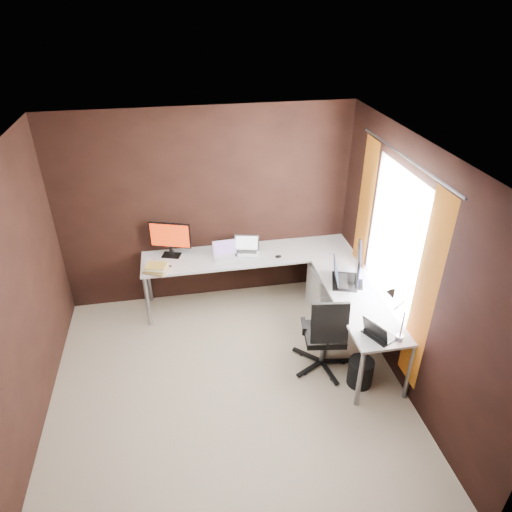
# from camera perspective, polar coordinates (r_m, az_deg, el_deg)

# --- Properties ---
(room) EXTENTS (3.60, 3.60, 2.50)m
(room) POSITION_cam_1_polar(r_m,az_deg,el_deg) (4.21, 0.53, -3.24)
(room) COLOR tan
(room) RESTS_ON ground
(desk) EXTENTS (2.65, 2.25, 0.73)m
(desk) POSITION_cam_1_polar(r_m,az_deg,el_deg) (5.43, 3.76, -2.28)
(desk) COLOR white
(desk) RESTS_ON ground
(drawer_pedestal) EXTENTS (0.42, 0.50, 0.60)m
(drawer_pedestal) POSITION_cam_1_polar(r_m,az_deg,el_deg) (5.87, 8.96, -4.20)
(drawer_pedestal) COLOR white
(drawer_pedestal) RESTS_ON ground
(monitor_left) EXTENTS (0.49, 0.22, 0.44)m
(monitor_left) POSITION_cam_1_polar(r_m,az_deg,el_deg) (5.66, -10.68, 2.29)
(monitor_left) COLOR black
(monitor_left) RESTS_ON desk
(monitor_right) EXTENTS (0.23, 0.51, 0.44)m
(monitor_right) POSITION_cam_1_polar(r_m,az_deg,el_deg) (5.13, 12.62, -1.17)
(monitor_right) COLOR black
(monitor_right) RESTS_ON desk
(laptop_white) EXTENTS (0.31, 0.23, 0.20)m
(laptop_white) POSITION_cam_1_polar(r_m,az_deg,el_deg) (5.64, -3.85, 0.29)
(laptop_white) COLOR white
(laptop_white) RESTS_ON desk
(laptop_silver) EXTENTS (0.35, 0.29, 0.21)m
(laptop_silver) POSITION_cam_1_polar(r_m,az_deg,el_deg) (5.72, -1.20, 0.85)
(laptop_silver) COLOR silver
(laptop_silver) RESTS_ON desk
(laptop_black_big) EXTENTS (0.38, 0.45, 0.26)m
(laptop_black_big) POSITION_cam_1_polar(r_m,az_deg,el_deg) (5.24, 10.60, -2.69)
(laptop_black_big) COLOR black
(laptop_black_big) RESTS_ON desk
(laptop_black_small) EXTENTS (0.31, 0.35, 0.20)m
(laptop_black_small) POSITION_cam_1_polar(r_m,az_deg,el_deg) (4.56, 14.96, -9.27)
(laptop_black_small) COLOR black
(laptop_black_small) RESTS_ON desk
(book_stack) EXTENTS (0.33, 0.31, 0.08)m
(book_stack) POSITION_cam_1_polar(r_m,az_deg,el_deg) (5.48, -12.38, -1.52)
(book_stack) COLOR #A18856
(book_stack) RESTS_ON desk
(mouse_left) EXTENTS (0.10, 0.08, 0.03)m
(mouse_left) POSITION_cam_1_polar(r_m,az_deg,el_deg) (5.53, -10.94, -1.31)
(mouse_left) COLOR black
(mouse_left) RESTS_ON desk
(mouse_corner) EXTENTS (0.08, 0.05, 0.03)m
(mouse_corner) POSITION_cam_1_polar(r_m,az_deg,el_deg) (5.64, 2.80, -0.05)
(mouse_corner) COLOR black
(mouse_corner) RESTS_ON desk
(desk_lamp) EXTENTS (0.18, 0.21, 0.53)m
(desk_lamp) POSITION_cam_1_polar(r_m,az_deg,el_deg) (4.42, 17.02, -6.35)
(desk_lamp) COLOR slate
(desk_lamp) RESTS_ON desk
(office_chair) EXTENTS (0.54, 0.55, 0.96)m
(office_chair) POSITION_cam_1_polar(r_m,az_deg,el_deg) (5.06, 8.45, -11.14)
(office_chair) COLOR black
(office_chair) RESTS_ON ground
(wastebasket) EXTENTS (0.26, 0.26, 0.30)m
(wastebasket) POSITION_cam_1_polar(r_m,az_deg,el_deg) (5.03, 12.91, -13.97)
(wastebasket) COLOR black
(wastebasket) RESTS_ON ground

